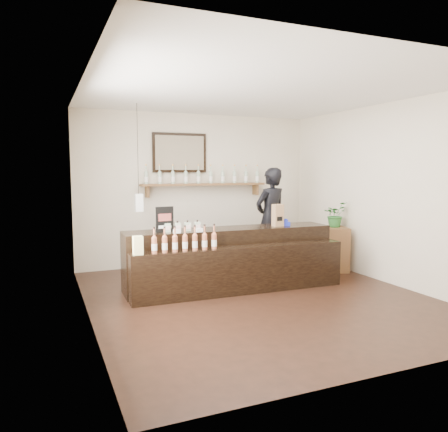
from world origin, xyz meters
name	(u,v)px	position (x,y,z in m)	size (l,w,h in m)	color
ground	(257,297)	(0.00, 0.00, 0.00)	(5.00, 5.00, 0.00)	black
room_shell	(258,175)	(0.00, 0.00, 1.70)	(5.00, 5.00, 5.00)	beige
back_wall_decor	(191,170)	(-0.16, 2.37, 1.76)	(2.66, 0.96, 1.69)	brown
counter	(232,260)	(-0.12, 0.58, 0.42)	(3.21, 0.93, 1.04)	black
promo_sign	(165,219)	(-1.14, 0.65, 1.07)	(0.26, 0.04, 0.36)	black
paper_bag	(278,215)	(0.66, 0.61, 1.06)	(0.16, 0.13, 0.34)	#977148
tape_dispenser	(286,223)	(0.81, 0.61, 0.94)	(0.14, 0.09, 0.11)	#1C2BC7
side_cabinet	(334,249)	(2.00, 0.94, 0.39)	(0.52, 0.62, 0.77)	brown
potted_plant	(335,214)	(2.00, 0.94, 0.99)	(0.40, 0.34, 0.44)	#296729
shopkeeper	(271,212)	(1.06, 1.55, 1.02)	(0.75, 0.49, 2.05)	black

